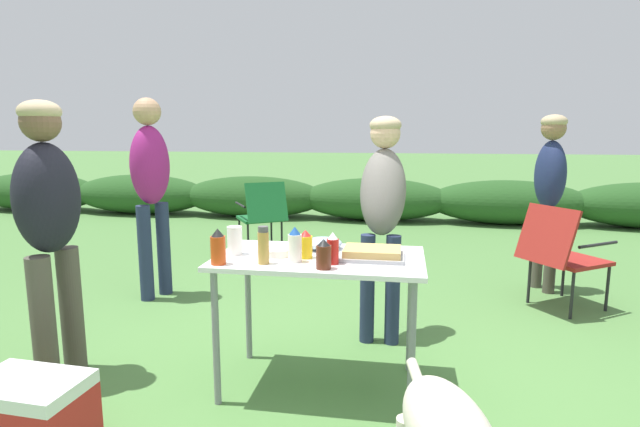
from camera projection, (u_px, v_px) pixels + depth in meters
name	position (u px, v px, depth m)	size (l,w,h in m)	color
ground_plane	(320.00, 385.00, 2.77)	(60.00, 60.00, 0.00)	#4C7A3D
shrub_hedge	(375.00, 199.00, 7.88)	(14.40, 0.90, 0.67)	#234C1E
folding_table	(320.00, 270.00, 2.67)	(1.10, 0.64, 0.74)	white
food_tray	(372.00, 253.00, 2.60)	(0.33, 0.25, 0.06)	#9E9EA3
plate_stack	(277.00, 250.00, 2.70)	(0.22, 0.22, 0.04)	white
mixing_bowl	(323.00, 243.00, 2.81)	(0.22, 0.22, 0.06)	#99B2CC
paper_cup_stack	(235.00, 240.00, 2.68)	(0.08, 0.08, 0.15)	white
ketchup_bottle	(333.00, 249.00, 2.49)	(0.06, 0.06, 0.16)	red
mustard_bottle	(305.00, 245.00, 2.61)	(0.07, 0.07, 0.15)	yellow
mayo_bottle	(295.00, 245.00, 2.52)	(0.07, 0.07, 0.18)	silver
spice_jar	(263.00, 246.00, 2.49)	(0.06, 0.06, 0.19)	#B2893D
hot_sauce_bottle	(218.00, 247.00, 2.48)	(0.07, 0.07, 0.18)	#CC4214
bbq_sauce_bottle	(324.00, 255.00, 2.40)	(0.07, 0.07, 0.15)	#562314
standing_person_in_red_jacket	(383.00, 199.00, 3.30)	(0.31, 0.43, 1.50)	#232D4C
standing_person_with_beanie	(550.00, 181.00, 4.29)	(0.32, 0.37, 1.54)	#4C473D
standing_person_in_olive_jacket	(49.00, 215.00, 2.70)	(0.31, 0.41, 1.56)	#4C473D
standing_person_in_dark_puffer	(151.00, 179.00, 4.10)	(0.37, 0.42, 1.66)	#232D4C
camp_chair_green_behind_table	(262.00, 213.00, 5.74)	(0.71, 0.75, 0.83)	#19602D
camp_chair_near_hedge	(561.00, 252.00, 3.89)	(0.75, 0.71, 0.83)	maroon
cooler_box	(30.00, 416.00, 2.17)	(0.50, 0.35, 0.34)	#B21E1E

